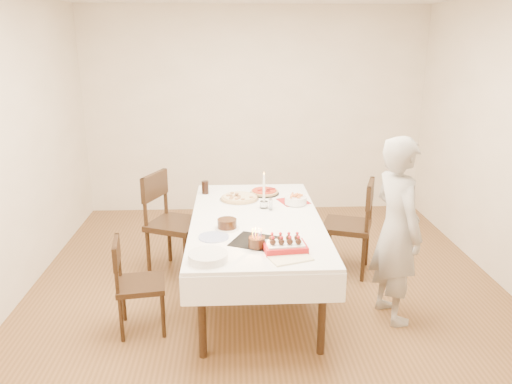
{
  "coord_description": "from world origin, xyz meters",
  "views": [
    {
      "loc": [
        -0.32,
        -4.13,
        2.26
      ],
      "look_at": [
        -0.11,
        0.02,
        0.99
      ],
      "focal_mm": 35.0,
      "sensor_mm": 36.0,
      "label": 1
    }
  ],
  "objects_px": {
    "chair_right_savory": "(347,226)",
    "person": "(397,230)",
    "chair_left_dessert": "(141,284)",
    "pasta_bowl": "(296,200)",
    "pizza_white": "(239,198)",
    "chair_left_savory": "(176,224)",
    "birthday_cake": "(257,238)",
    "dining_table": "(256,257)",
    "pizza_pepperoni": "(264,192)",
    "cola_glass": "(205,187)",
    "strawberry_box": "(285,246)",
    "layer_cake": "(227,224)",
    "taper_candle": "(264,190)"
  },
  "relations": [
    {
      "from": "taper_candle",
      "to": "strawberry_box",
      "type": "height_order",
      "value": "taper_candle"
    },
    {
      "from": "chair_left_dessert",
      "to": "cola_glass",
      "type": "bearing_deg",
      "value": -117.79
    },
    {
      "from": "dining_table",
      "to": "pizza_white",
      "type": "xyz_separation_m",
      "value": [
        -0.14,
        0.53,
        0.4
      ]
    },
    {
      "from": "pizza_white",
      "to": "birthday_cake",
      "type": "bearing_deg",
      "value": -84.61
    },
    {
      "from": "dining_table",
      "to": "chair_left_savory",
      "type": "height_order",
      "value": "chair_left_savory"
    },
    {
      "from": "chair_left_dessert",
      "to": "pizza_white",
      "type": "bearing_deg",
      "value": -135.47
    },
    {
      "from": "taper_candle",
      "to": "birthday_cake",
      "type": "distance_m",
      "value": 0.95
    },
    {
      "from": "birthday_cake",
      "to": "pizza_white",
      "type": "bearing_deg",
      "value": 95.39
    },
    {
      "from": "chair_left_savory",
      "to": "pizza_pepperoni",
      "type": "xyz_separation_m",
      "value": [
        0.89,
        0.21,
        0.26
      ]
    },
    {
      "from": "chair_left_savory",
      "to": "birthday_cake",
      "type": "bearing_deg",
      "value": 145.35
    },
    {
      "from": "dining_table",
      "to": "chair_right_savory",
      "type": "height_order",
      "value": "chair_right_savory"
    },
    {
      "from": "cola_glass",
      "to": "birthday_cake",
      "type": "distance_m",
      "value": 1.5
    },
    {
      "from": "person",
      "to": "taper_candle",
      "type": "xyz_separation_m",
      "value": [
        -1.04,
        0.71,
        0.15
      ]
    },
    {
      "from": "pizza_white",
      "to": "strawberry_box",
      "type": "relative_size",
      "value": 1.23
    },
    {
      "from": "chair_right_savory",
      "to": "pizza_white",
      "type": "bearing_deg",
      "value": -163.75
    },
    {
      "from": "pizza_white",
      "to": "pasta_bowl",
      "type": "relative_size",
      "value": 1.85
    },
    {
      "from": "chair_right_savory",
      "to": "person",
      "type": "xyz_separation_m",
      "value": [
        0.19,
        -0.89,
        0.29
      ]
    },
    {
      "from": "pizza_pepperoni",
      "to": "cola_glass",
      "type": "relative_size",
      "value": 2.3
    },
    {
      "from": "strawberry_box",
      "to": "chair_left_savory",
      "type": "bearing_deg",
      "value": 127.56
    },
    {
      "from": "chair_left_savory",
      "to": "taper_candle",
      "type": "xyz_separation_m",
      "value": [
        0.86,
        -0.24,
        0.41
      ]
    },
    {
      "from": "chair_left_dessert",
      "to": "pizza_pepperoni",
      "type": "distance_m",
      "value": 1.68
    },
    {
      "from": "chair_right_savory",
      "to": "pizza_white",
      "type": "relative_size",
      "value": 2.5
    },
    {
      "from": "cola_glass",
      "to": "pizza_white",
      "type": "bearing_deg",
      "value": -34.3
    },
    {
      "from": "taper_candle",
      "to": "chair_left_dessert",
      "type": "bearing_deg",
      "value": -141.98
    },
    {
      "from": "pizza_pepperoni",
      "to": "birthday_cake",
      "type": "distance_m",
      "value": 1.39
    },
    {
      "from": "dining_table",
      "to": "taper_candle",
      "type": "xyz_separation_m",
      "value": [
        0.09,
        0.27,
        0.55
      ]
    },
    {
      "from": "chair_right_savory",
      "to": "layer_cake",
      "type": "height_order",
      "value": "chair_right_savory"
    },
    {
      "from": "dining_table",
      "to": "birthday_cake",
      "type": "relative_size",
      "value": 15.57
    },
    {
      "from": "cola_glass",
      "to": "strawberry_box",
      "type": "xyz_separation_m",
      "value": [
        0.67,
        -1.49,
        -0.03
      ]
    },
    {
      "from": "taper_candle",
      "to": "birthday_cake",
      "type": "height_order",
      "value": "taper_candle"
    },
    {
      "from": "dining_table",
      "to": "taper_candle",
      "type": "relative_size",
      "value": 6.05
    },
    {
      "from": "chair_right_savory",
      "to": "chair_left_savory",
      "type": "height_order",
      "value": "chair_left_savory"
    },
    {
      "from": "pizza_pepperoni",
      "to": "layer_cake",
      "type": "xyz_separation_m",
      "value": [
        -0.38,
        -0.97,
        0.02
      ]
    },
    {
      "from": "pizza_pepperoni",
      "to": "taper_candle",
      "type": "distance_m",
      "value": 0.47
    },
    {
      "from": "pizza_white",
      "to": "cola_glass",
      "type": "distance_m",
      "value": 0.42
    },
    {
      "from": "person",
      "to": "layer_cake",
      "type": "height_order",
      "value": "person"
    },
    {
      "from": "pizza_pepperoni",
      "to": "person",
      "type": "bearing_deg",
      "value": -48.86
    },
    {
      "from": "pizza_white",
      "to": "pasta_bowl",
      "type": "distance_m",
      "value": 0.56
    },
    {
      "from": "pasta_bowl",
      "to": "taper_candle",
      "type": "xyz_separation_m",
      "value": [
        -0.31,
        -0.09,
        0.14
      ]
    },
    {
      "from": "pizza_white",
      "to": "cola_glass",
      "type": "height_order",
      "value": "cola_glass"
    },
    {
      "from": "chair_left_savory",
      "to": "pizza_white",
      "type": "bearing_deg",
      "value": -155.5
    },
    {
      "from": "chair_left_savory",
      "to": "cola_glass",
      "type": "relative_size",
      "value": 7.81
    },
    {
      "from": "chair_left_savory",
      "to": "pizza_pepperoni",
      "type": "bearing_deg",
      "value": -143.96
    },
    {
      "from": "chair_left_savory",
      "to": "pizza_white",
      "type": "distance_m",
      "value": 0.68
    },
    {
      "from": "pizza_pepperoni",
      "to": "birthday_cake",
      "type": "bearing_deg",
      "value": -96.15
    },
    {
      "from": "person",
      "to": "birthday_cake",
      "type": "xyz_separation_m",
      "value": [
        -1.15,
        -0.23,
        0.05
      ]
    },
    {
      "from": "dining_table",
      "to": "chair_left_savory",
      "type": "relative_size",
      "value": 2.08
    },
    {
      "from": "chair_left_dessert",
      "to": "pasta_bowl",
      "type": "distance_m",
      "value": 1.66
    },
    {
      "from": "pizza_white",
      "to": "strawberry_box",
      "type": "distance_m",
      "value": 1.3
    },
    {
      "from": "chair_left_savory",
      "to": "pizza_white",
      "type": "height_order",
      "value": "chair_left_savory"
    }
  ]
}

